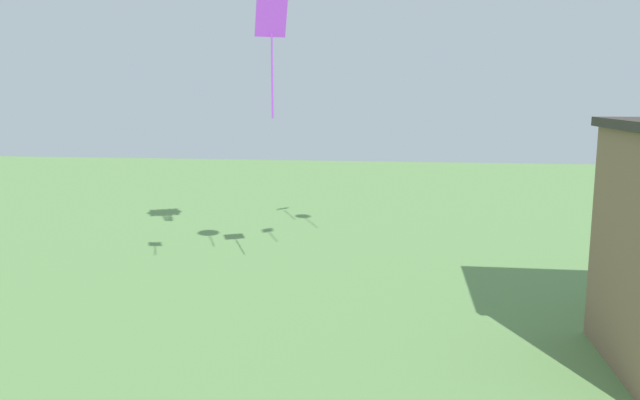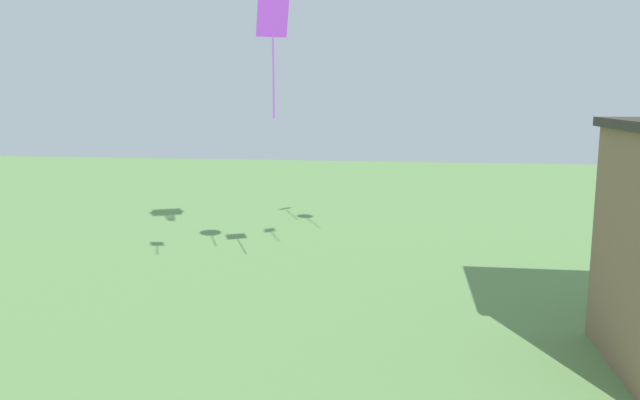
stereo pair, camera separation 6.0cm
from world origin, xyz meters
name	(u,v)px [view 2 (the right image)]	position (x,y,z in m)	size (l,w,h in m)	color
kite_purple_streamer	(273,27)	(-2.37, 15.87, 8.52)	(1.00, 0.78, 3.60)	purple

